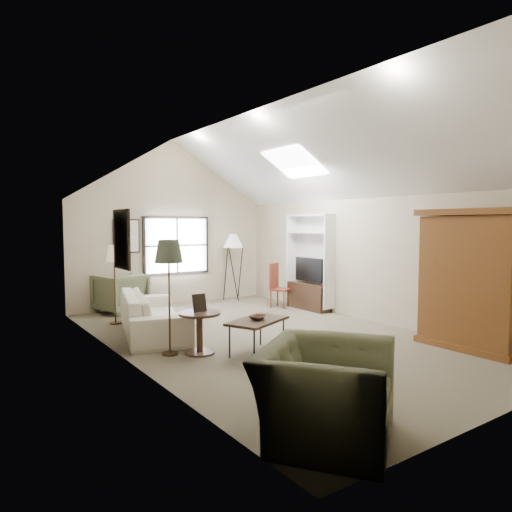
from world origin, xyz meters
TOP-DOWN VIEW (x-y plane):
  - room_shell at (0.00, 0.00)m, footprint 5.01×8.01m
  - window at (0.10, 3.96)m, footprint 1.72×0.08m
  - skylight at (1.30, 0.90)m, footprint 0.80×1.20m
  - wall_art at (-1.88, 1.94)m, footprint 1.97×3.71m
  - armoire at (2.18, -2.40)m, footprint 0.60×1.50m
  - tv_alcove at (2.34, 1.60)m, footprint 0.32×1.30m
  - media_console at (2.32, 1.60)m, footprint 0.34×1.18m
  - tv_panel at (2.32, 1.60)m, footprint 0.05×0.90m
  - sofa at (-1.56, 1.40)m, footprint 1.62×2.71m
  - armchair_near at (-1.79, -3.31)m, footprint 1.73×1.69m
  - armchair_far at (-1.41, 3.70)m, footprint 1.18×1.20m
  - coffee_table at (-0.73, -0.69)m, footprint 1.16×0.92m
  - bowl at (-0.73, -0.69)m, footprint 0.32×0.32m
  - side_table at (-1.46, -0.20)m, footprint 0.78×0.78m
  - side_chair at (1.93, 2.15)m, footprint 0.54×0.54m
  - tripod_lamp at (1.56, 3.70)m, footprint 0.52×0.52m
  - dark_lamp at (-1.86, -0.00)m, footprint 0.52×0.52m
  - tan_lamp at (-1.86, 2.60)m, footprint 0.39×0.39m

SIDE VIEW (x-z plane):
  - coffee_table at x=-0.73m, z-range 0.00..0.52m
  - media_console at x=2.32m, z-range 0.00..0.60m
  - side_table at x=-1.46m, z-range 0.00..0.64m
  - sofa at x=-1.56m, z-range 0.00..0.74m
  - armchair_near at x=-1.79m, z-range 0.00..0.85m
  - armchair_far at x=-1.41m, z-range 0.00..0.87m
  - side_chair at x=1.93m, z-range 0.00..1.05m
  - bowl at x=-0.73m, z-range 0.52..0.58m
  - tan_lamp at x=-1.86m, z-range 0.00..1.59m
  - tripod_lamp at x=1.56m, z-range 0.00..1.75m
  - dark_lamp at x=-1.86m, z-range 0.00..1.77m
  - tv_panel at x=2.32m, z-range 0.65..1.20m
  - armoire at x=2.18m, z-range 0.00..2.20m
  - tv_alcove at x=2.34m, z-range 0.10..2.20m
  - window at x=0.10m, z-range 0.74..2.16m
  - wall_art at x=-1.88m, z-range 1.29..2.17m
  - room_shell at x=0.00m, z-range 1.21..5.21m
  - skylight at x=1.30m, z-range 2.96..3.48m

